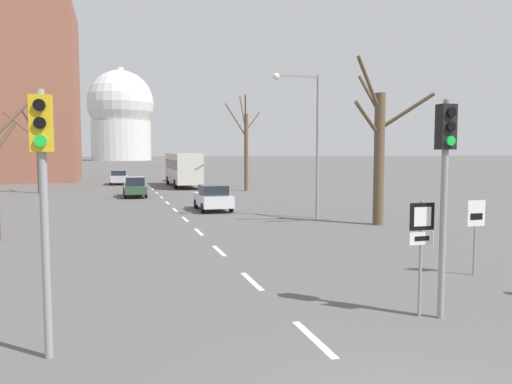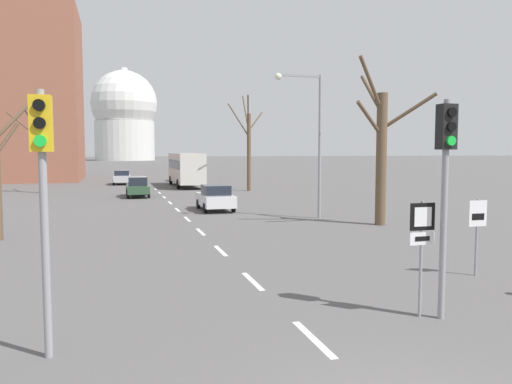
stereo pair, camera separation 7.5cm
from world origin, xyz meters
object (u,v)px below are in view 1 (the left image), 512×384
sedan_near_left (176,175)px  speed_limit_sign (476,224)px  city_bus (183,167)px  route_sign_post (421,238)px  sedan_mid_centre (118,177)px  street_lamp_right (309,129)px  traffic_signal_near_left (43,172)px  sedan_near_right (213,198)px  sedan_far_left (135,187)px  traffic_signal_near_right (445,167)px

sedan_near_left → speed_limit_sign: bearing=-87.0°
sedan_near_left → city_bus: size_ratio=0.39×
route_sign_post → sedan_mid_centre: (-5.88, 48.22, -0.95)m
street_lamp_right → sedan_mid_centre: street_lamp_right is taller
city_bus → sedan_mid_centre: bearing=139.7°
traffic_signal_near_left → sedan_near_right: bearing=71.4°
traffic_signal_near_left → route_sign_post: 7.76m
sedan_near_left → sedan_far_left: size_ratio=0.95×
route_sign_post → city_bus: 42.75m
sedan_near_left → sedan_near_right: sedan_near_right is taller
sedan_near_left → city_bus: city_bus is taller
city_bus → route_sign_post: bearing=-90.8°
street_lamp_right → sedan_far_left: (-8.52, 16.11, -4.02)m
route_sign_post → speed_limit_sign: bearing=36.6°
traffic_signal_near_left → sedan_near_right: 22.41m
sedan_near_left → sedan_near_right: size_ratio=1.03×
street_lamp_right → sedan_near_right: street_lamp_right is taller
sedan_mid_centre → city_bus: bearing=-40.3°
speed_limit_sign → sedan_near_right: 18.71m
route_sign_post → sedan_near_left: route_sign_post is taller
route_sign_post → speed_limit_sign: 4.66m
sedan_far_left → street_lamp_right: bearing=-62.1°
traffic_signal_near_right → sedan_far_left: traffic_signal_near_right is taller
traffic_signal_near_right → city_bus: (0.20, 42.96, -1.27)m
sedan_far_left → traffic_signal_near_left: bearing=-95.0°
sedan_far_left → sedan_near_right: bearing=-68.6°
traffic_signal_near_right → traffic_signal_near_left: 8.00m
sedan_near_left → city_bus: 10.38m
street_lamp_right → sedan_mid_centre: 34.04m
sedan_mid_centre → street_lamp_right: bearing=-73.5°
sedan_near_right → sedan_far_left: (-4.28, 10.93, 0.03)m
traffic_signal_near_right → sedan_near_right: traffic_signal_near_right is taller
route_sign_post → sedan_far_left: (-4.79, 31.92, -0.94)m
sedan_near_right → street_lamp_right: bearing=-50.6°
sedan_near_left → sedan_far_left: (-5.91, -21.11, 0.06)m
speed_limit_sign → sedan_near_left: 50.33m
sedan_near_left → sedan_mid_centre: size_ratio=0.99×
speed_limit_sign → street_lamp_right: bearing=90.0°
street_lamp_right → traffic_signal_near_right: bearing=-101.8°
sedan_near_right → sedan_mid_centre: (-5.36, 27.23, 0.02)m
traffic_signal_near_left → sedan_mid_centre: (1.74, 48.34, -2.47)m
sedan_near_right → city_bus: 21.82m
traffic_signal_near_left → sedan_far_left: 32.26m
street_lamp_right → sedan_mid_centre: size_ratio=1.81×
sedan_near_left → sedan_mid_centre: bearing=-145.5°
sedan_near_right → speed_limit_sign: bearing=-76.9°
speed_limit_sign → sedan_near_right: (-4.25, 18.20, -0.74)m
sedan_near_right → sedan_far_left: bearing=111.4°
speed_limit_sign → sedan_near_left: speed_limit_sign is taller
city_bus → street_lamp_right: bearing=-83.3°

